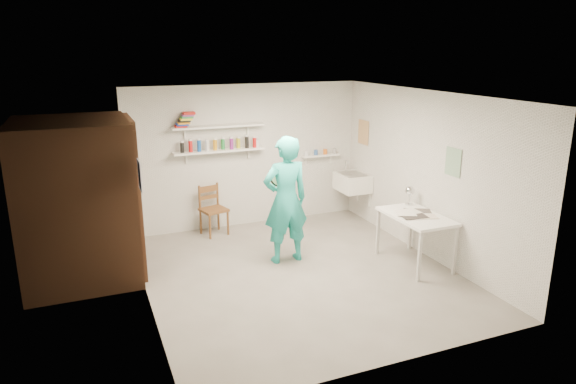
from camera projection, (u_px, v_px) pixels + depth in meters
name	position (u px, v px, depth m)	size (l,w,h in m)	color
floor	(299.00, 274.00, 7.00)	(4.00, 4.50, 0.02)	slate
ceiling	(300.00, 94.00, 6.34)	(4.00, 4.50, 0.02)	silver
wall_back	(246.00, 156.00, 8.68)	(4.00, 0.02, 2.40)	silver
wall_front	(399.00, 250.00, 4.65)	(4.00, 0.02, 2.40)	silver
wall_left	(141.00, 206.00, 5.93)	(0.02, 4.50, 2.40)	silver
wall_right	(427.00, 175.00, 7.40)	(0.02, 4.50, 2.40)	silver
doorway_recess	(134.00, 199.00, 6.93)	(0.02, 0.90, 2.00)	black
corridor_box	(77.00, 201.00, 6.66)	(1.40, 1.50, 2.10)	brown
door_lintel	(129.00, 121.00, 6.65)	(0.06, 1.05, 0.10)	brown
door_jamb_near	(140.00, 209.00, 6.49)	(0.06, 0.10, 2.00)	brown
door_jamb_far	(131.00, 189.00, 7.38)	(0.06, 0.10, 2.00)	brown
shelf_lower	(219.00, 151.00, 8.34)	(1.50, 0.22, 0.03)	white
shelf_upper	(218.00, 126.00, 8.23)	(1.50, 0.22, 0.03)	white
ledge_shelf	(321.00, 155.00, 9.11)	(0.70, 0.14, 0.03)	white
poster_left	(140.00, 176.00, 5.89)	(0.01, 0.28, 0.36)	#334C7F
poster_right_a	(363.00, 132.00, 8.90)	(0.01, 0.34, 0.42)	#995933
poster_right_b	(453.00, 162.00, 6.82)	(0.01, 0.30, 0.38)	#3F724C
belfast_sink	(352.00, 182.00, 8.95)	(0.48, 0.60, 0.30)	white
man	(286.00, 200.00, 7.18)	(0.66, 0.44, 1.82)	#23B0A5
wall_clock	(280.00, 176.00, 7.29)	(0.33, 0.33, 0.04)	#F5E5A7
wooden_chair	(214.00, 210.00, 8.35)	(0.39, 0.37, 0.84)	brown
work_table	(415.00, 240.00, 7.22)	(0.66, 1.09, 0.73)	white
desk_lamp	(410.00, 191.00, 7.51)	(0.14, 0.14, 0.14)	silver
spray_cans	(219.00, 145.00, 8.31)	(1.32, 0.06, 0.17)	black
book_stack	(185.00, 120.00, 8.00)	(0.32, 0.14, 0.22)	red
ledge_pots	(321.00, 152.00, 9.10)	(0.48, 0.07, 0.09)	silver
papers	(417.00, 214.00, 7.11)	(0.30, 0.22, 0.02)	silver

